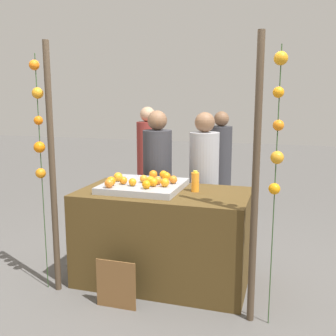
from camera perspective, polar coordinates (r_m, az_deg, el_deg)
name	(u,v)px	position (r m, az deg, el deg)	size (l,w,h in m)	color
ground_plane	(164,279)	(4.08, -0.64, -15.77)	(24.00, 24.00, 0.00)	#565451
stall_counter	(164,236)	(3.90, -0.65, -9.82)	(1.62, 0.87, 0.90)	#4C3819
orange_tray	(144,186)	(3.87, -3.54, -2.59)	(0.75, 0.72, 0.06)	#9EA0A5
orange_0	(118,177)	(3.95, -7.21, -1.28)	(0.09, 0.09, 0.09)	orange
orange_1	(166,177)	(3.93, -0.27, -1.25)	(0.09, 0.09, 0.09)	orange
orange_2	(153,182)	(3.70, -2.13, -2.07)	(0.08, 0.08, 0.08)	orange
orange_3	(146,185)	(3.61, -3.15, -2.40)	(0.08, 0.08, 0.08)	orange
orange_4	(153,174)	(4.06, -2.16, -0.92)	(0.09, 0.09, 0.09)	orange
orange_5	(144,179)	(3.87, -3.54, -1.56)	(0.08, 0.08, 0.08)	orange
orange_6	(150,181)	(3.76, -2.56, -1.82)	(0.08, 0.08, 0.08)	orange
orange_7	(165,183)	(3.68, -0.44, -2.11)	(0.08, 0.08, 0.08)	orange
orange_8	(109,183)	(3.68, -8.51, -2.21)	(0.08, 0.08, 0.08)	orange
orange_9	(163,175)	(4.06, -0.65, -0.94)	(0.08, 0.08, 0.08)	orange
orange_10	(111,181)	(3.76, -8.22, -1.89)	(0.09, 0.09, 0.09)	orange
orange_11	(173,180)	(3.82, 0.75, -1.68)	(0.08, 0.08, 0.08)	orange
orange_12	(123,180)	(3.81, -6.45, -1.80)	(0.07, 0.07, 0.07)	orange
orange_13	(158,180)	(3.78, -1.50, -1.81)	(0.08, 0.08, 0.08)	orange
orange_14	(133,182)	(3.73, -5.14, -2.03)	(0.07, 0.07, 0.07)	orange
juice_bottle	(195,182)	(3.75, 3.95, -2.00)	(0.07, 0.07, 0.20)	orange
chalkboard_sign	(116,285)	(3.54, -7.46, -16.37)	(0.36, 0.03, 0.44)	brown
vendor_left	(158,187)	(4.56, -1.51, -2.75)	(0.33, 0.33, 1.64)	#333338
vendor_right	(204,190)	(4.44, 5.17, -3.22)	(0.33, 0.33, 1.63)	#99999E
crowd_person_0	(220,170)	(5.81, 7.55, -0.25)	(0.32, 0.32, 1.59)	#333338
crowd_person_1	(148,166)	(5.96, -2.90, 0.35)	(0.33, 0.33, 1.64)	maroon
canopy_post_left	(52,171)	(3.68, -16.33, -0.47)	(0.06, 0.06, 2.26)	#473828
canopy_post_right	(255,184)	(3.09, 12.49, -2.27)	(0.06, 0.06, 2.26)	#473828
garland_strand_left	(38,124)	(3.69, -18.20, 6.10)	(0.11, 0.11, 2.16)	#2D4C23
garland_strand_right	(278,125)	(3.01, 15.56, 5.95)	(0.11, 0.10, 2.16)	#2D4C23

